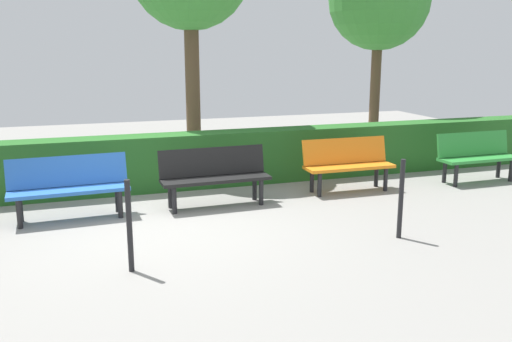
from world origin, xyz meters
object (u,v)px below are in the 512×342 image
bench_green (476,154)px  tree_near (379,0)px  bench_orange (347,162)px  bench_blue (69,184)px  bench_black (214,174)px

bench_green → tree_near: tree_near is taller
bench_orange → bench_blue: (4.33, 0.13, 0.00)m
bench_green → tree_near: 4.40m
bench_orange → bench_black: bearing=4.2°
tree_near → bench_blue: bearing=26.6°
bench_blue → tree_near: tree_near is taller
bench_black → bench_blue: same height
bench_orange → bench_blue: bearing=2.4°
bench_orange → bench_blue: same height
bench_green → tree_near: (0.10, -3.36, 2.85)m
bench_black → bench_orange: bearing=-177.6°
bench_green → bench_orange: (2.46, -0.14, 0.00)m
bench_orange → tree_near: bearing=-125.6°
bench_blue → bench_orange: bearing=179.3°
bench_orange → tree_near: (-2.36, -3.22, 2.84)m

